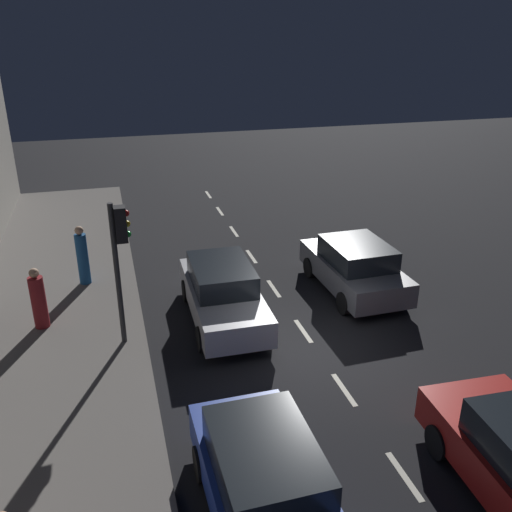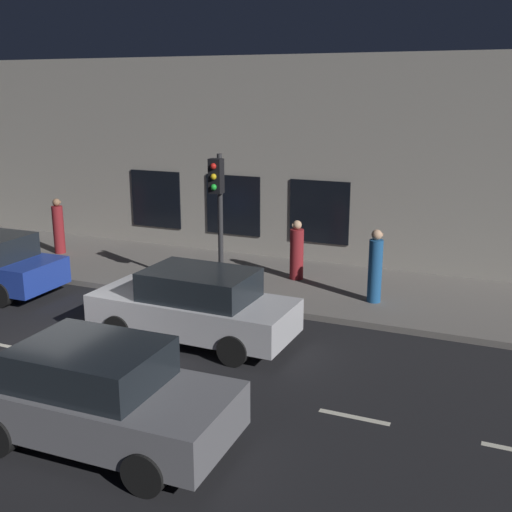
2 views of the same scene
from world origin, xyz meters
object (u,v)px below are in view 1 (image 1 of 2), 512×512
parked_car_3 (267,489)px  pedestrian_1 (83,257)px  parked_car_0 (223,293)px  pedestrian_2 (39,300)px  parked_car_1 (355,267)px  traffic_light (120,247)px

parked_car_3 → pedestrian_1: size_ratio=2.36×
parked_car_0 → pedestrian_2: bearing=-6.6°
parked_car_1 → parked_car_0: bearing=-172.6°
pedestrian_1 → pedestrian_2: size_ratio=1.11×
traffic_light → pedestrian_1: (1.07, -3.74, -1.66)m
traffic_light → parked_car_3: traffic_light is taller
parked_car_1 → pedestrian_2: size_ratio=2.49×
pedestrian_1 → parked_car_0: bearing=-68.3°
parked_car_1 → pedestrian_1: pedestrian_1 is taller
traffic_light → parked_car_0: bearing=-164.7°
parked_car_0 → traffic_light: bearing=16.3°
parked_car_0 → pedestrian_1: pedestrian_1 is taller
parked_car_3 → pedestrian_1: bearing=-74.3°
parked_car_3 → pedestrian_1: 10.20m
parked_car_0 → parked_car_1: size_ratio=1.07×
parked_car_0 → pedestrian_1: (3.62, -3.04, 0.22)m
pedestrian_2 → parked_car_3: bearing=86.7°
parked_car_1 → parked_car_3: (4.91, 7.38, -0.00)m
traffic_light → pedestrian_2: 3.06m
traffic_light → parked_car_0: traffic_light is taller
parked_car_0 → pedestrian_1: bearing=-39.0°
pedestrian_2 → pedestrian_1: bearing=-144.9°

